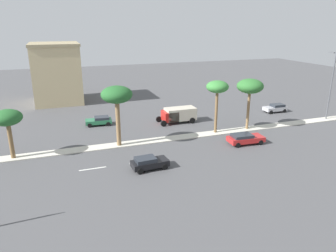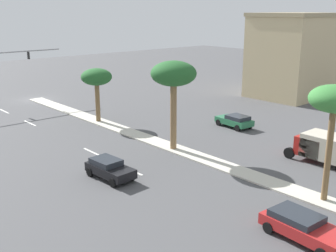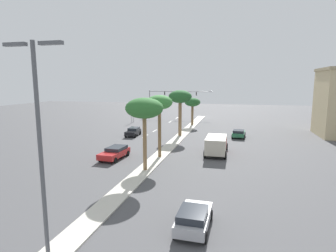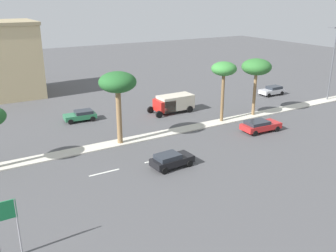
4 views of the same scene
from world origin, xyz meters
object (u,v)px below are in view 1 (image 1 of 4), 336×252
at_px(street_lamp_mid, 332,81).
at_px(box_truck, 177,114).
at_px(sedan_red_mid, 245,138).
at_px(sedan_black_leading, 149,163).
at_px(palm_tree_leading, 7,119).
at_px(commercial_building, 57,73).
at_px(palm_tree_center, 250,87).
at_px(sedan_silver_outboard, 275,108).
at_px(sedan_green_inboard, 99,121).
at_px(palm_tree_inboard, 117,96).
at_px(palm_tree_far, 217,88).

bearing_deg(street_lamp_mid, box_truck, -105.46).
height_order(sedan_red_mid, sedan_black_leading, sedan_black_leading).
distance_m(sedan_red_mid, box_truck, 12.36).
distance_m(palm_tree_leading, sedan_black_leading, 16.29).
relative_size(commercial_building, palm_tree_leading, 1.99).
bearing_deg(commercial_building, street_lamp_mid, 55.95).
relative_size(commercial_building, palm_tree_center, 1.55).
relative_size(sedan_silver_outboard, sedan_green_inboard, 0.98).
bearing_deg(street_lamp_mid, sedan_red_mid, -74.69).
distance_m(sedan_red_mid, sedan_black_leading, 13.89).
distance_m(sedan_silver_outboard, sedan_black_leading, 30.52).
distance_m(commercial_building, sedan_green_inboard, 19.19).
distance_m(palm_tree_center, sedan_black_leading, 19.60).
xyz_separation_m(palm_tree_inboard, palm_tree_center, (-0.27, 18.73, -0.15)).
relative_size(palm_tree_leading, box_truck, 0.95).
bearing_deg(street_lamp_mid, sedan_silver_outboard, -142.37).
bearing_deg(sedan_silver_outboard, commercial_building, -120.49).
bearing_deg(sedan_red_mid, palm_tree_far, -162.80).
height_order(sedan_black_leading, sedan_green_inboard, sedan_black_leading).
bearing_deg(palm_tree_center, commercial_building, -137.12).
bearing_deg(sedan_green_inboard, street_lamp_mid, 75.21).
bearing_deg(palm_tree_leading, sedan_green_inboard, 130.34).
height_order(palm_tree_leading, sedan_black_leading, palm_tree_leading).
bearing_deg(sedan_green_inboard, box_truck, 76.57).
relative_size(palm_tree_leading, palm_tree_far, 0.77).
relative_size(street_lamp_mid, sedan_red_mid, 2.23).
bearing_deg(palm_tree_far, palm_tree_leading, -89.54).
height_order(palm_tree_leading, sedan_silver_outboard, palm_tree_leading).
height_order(palm_tree_far, sedan_silver_outboard, palm_tree_far).
bearing_deg(sedan_black_leading, palm_tree_leading, -119.49).
xyz_separation_m(palm_tree_inboard, sedan_silver_outboard, (-6.69, 28.61, -5.63)).
bearing_deg(palm_tree_center, palm_tree_leading, -89.79).
height_order(sedan_silver_outboard, sedan_green_inboard, sedan_silver_outboard).
relative_size(palm_tree_center, sedan_red_mid, 1.55).
xyz_separation_m(sedan_red_mid, sedan_green_inboard, (-14.14, -16.33, -0.02)).
relative_size(street_lamp_mid, sedan_black_leading, 2.64).
relative_size(sedan_red_mid, sedan_black_leading, 1.18).
relative_size(commercial_building, sedan_silver_outboard, 2.87).
relative_size(sedan_green_inboard, box_truck, 0.68).
bearing_deg(sedan_silver_outboard, palm_tree_far, -67.03).
bearing_deg(sedan_red_mid, sedan_green_inboard, -130.88).
bearing_deg(palm_tree_inboard, sedan_black_leading, 12.21).
xyz_separation_m(commercial_building, sedan_silver_outboard, (20.58, 34.96, -4.87)).
distance_m(palm_tree_inboard, sedan_red_mid, 16.89).
distance_m(street_lamp_mid, sedan_black_leading, 33.28).
bearing_deg(commercial_building, box_truck, 39.24).
height_order(street_lamp_mid, box_truck, street_lamp_mid).
distance_m(palm_tree_inboard, street_lamp_mid, 33.50).
relative_size(palm_tree_inboard, street_lamp_mid, 0.72).
bearing_deg(sedan_silver_outboard, box_truck, -90.10).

